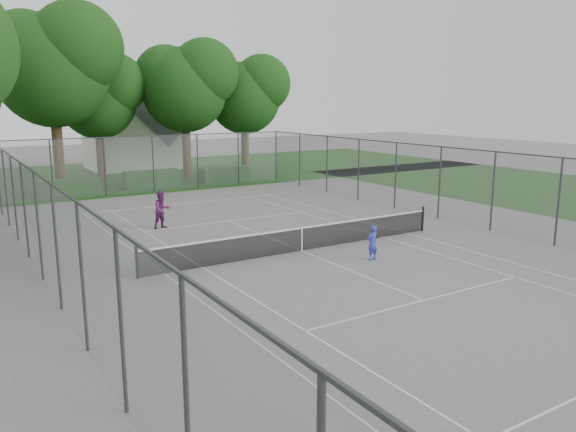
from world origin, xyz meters
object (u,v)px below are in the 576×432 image
house (135,123)px  girl_player (372,243)px  tennis_net (302,238)px  woman_player (162,210)px

house → girl_player: size_ratio=7.39×
tennis_net → girl_player: girl_player is taller
house → girl_player: (-1.39, -32.31, -3.16)m
tennis_net → girl_player: (1.50, -2.35, 0.13)m
girl_player → woman_player: woman_player is taller
tennis_net → woman_player: woman_player is taller
house → girl_player: bearing=-92.5°
tennis_net → woman_player: 7.33m
house → woman_player: (-6.06, -23.36, -2.95)m
girl_player → woman_player: (-4.67, 8.95, 0.21)m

